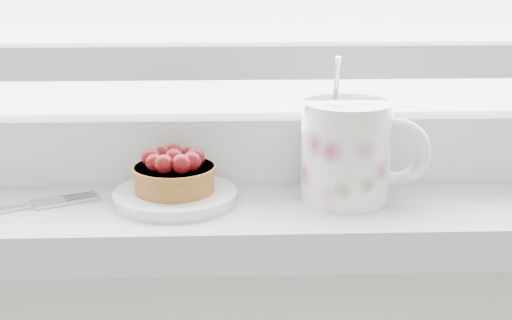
{
  "coord_description": "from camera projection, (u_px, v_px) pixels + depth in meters",
  "views": [
    {
      "loc": [
        -0.02,
        1.21,
        1.18
      ],
      "look_at": [
        0.01,
        1.88,
        0.99
      ],
      "focal_mm": 50.0,
      "sensor_mm": 36.0,
      "label": 1
    }
  ],
  "objects": [
    {
      "name": "saucer",
      "position": [
        175.0,
        196.0,
        0.71
      ],
      "size": [
        0.12,
        0.12,
        0.01
      ],
      "primitive_type": "cylinder",
      "color": "white",
      "rests_on": "windowsill"
    },
    {
      "name": "raspberry_tart",
      "position": [
        174.0,
        172.0,
        0.7
      ],
      "size": [
        0.08,
        0.08,
        0.04
      ],
      "color": "brown",
      "rests_on": "saucer"
    },
    {
      "name": "floral_mug",
      "position": [
        349.0,
        150.0,
        0.71
      ],
      "size": [
        0.14,
        0.11,
        0.14
      ],
      "color": "white",
      "rests_on": "windowsill"
    }
  ]
}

